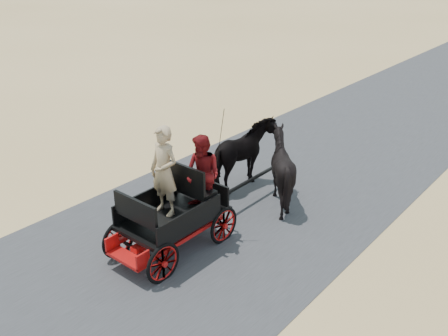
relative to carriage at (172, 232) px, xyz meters
The scene contains 7 objects.
ground 1.26m from the carriage, 89.54° to the left, with size 140.00×140.00×0.00m, color tan.
road 1.26m from the carriage, 89.54° to the left, with size 6.00×140.00×0.01m, color #38383A.
carriage is the anchor object (origin of this frame).
horse_left 3.09m from the carriage, 100.39° to the left, with size 0.91×2.01×1.70m, color black.
horse_right 3.09m from the carriage, 79.61° to the left, with size 1.37×1.54×1.70m, color black.
driver_man 1.28m from the carriage, 165.96° to the left, with size 0.66×0.43×1.80m, color tan.
passenger_woman 1.33m from the carriage, 63.43° to the left, with size 0.77×0.60×1.58m, color #660C0F.
Camera 1 is at (6.21, -7.05, 5.66)m, focal length 40.00 mm.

